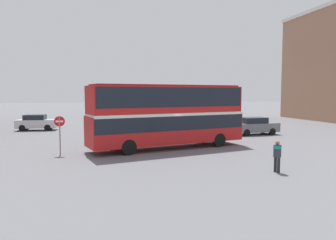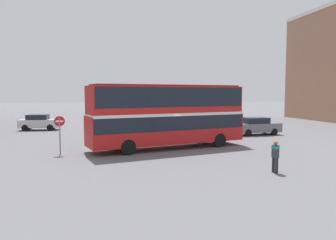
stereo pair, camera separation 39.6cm
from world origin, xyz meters
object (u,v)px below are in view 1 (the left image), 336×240
pedestrian_foreground (277,153)px  no_entry_sign (60,129)px  double_decker_bus (168,112)px  parked_car_kerb_near (36,122)px  parked_car_kerb_far (255,126)px

pedestrian_foreground → no_entry_sign: size_ratio=0.65×
double_decker_bus → parked_car_kerb_near: 18.06m
pedestrian_foreground → parked_car_kerb_near: 26.73m
parked_car_kerb_near → double_decker_bus: bearing=-47.6°
double_decker_bus → parked_car_kerb_near: size_ratio=2.78×
parked_car_kerb_near → parked_car_kerb_far: size_ratio=0.91×
parked_car_kerb_near → no_entry_sign: (3.85, -14.98, 0.83)m
double_decker_bus → parked_car_kerb_near: (-11.09, 14.15, -1.74)m
double_decker_bus → pedestrian_foreground: (3.69, -8.13, -1.60)m
parked_car_kerb_far → no_entry_sign: no_entry_sign is taller
parked_car_kerb_near → no_entry_sign: 15.49m
no_entry_sign → parked_car_kerb_far: bearing=21.3°
double_decker_bus → no_entry_sign: size_ratio=4.70×
double_decker_bus → parked_car_kerb_far: size_ratio=2.54×
double_decker_bus → pedestrian_foreground: 9.07m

